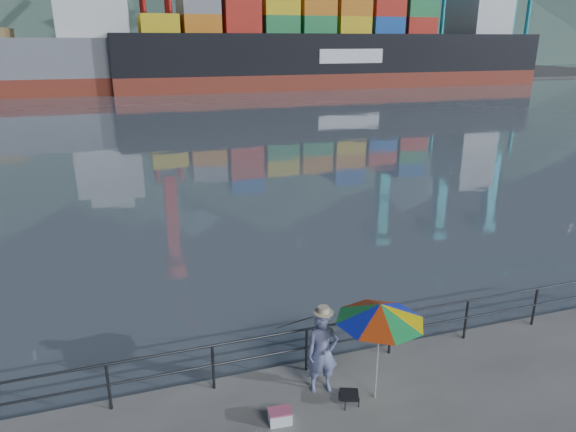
{
  "coord_description": "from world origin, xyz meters",
  "views": [
    {
      "loc": [
        -2.28,
        -7.1,
        6.74
      ],
      "look_at": [
        1.99,
        6.0,
        2.0
      ],
      "focal_mm": 32.0,
      "sensor_mm": 36.0,
      "label": 1
    }
  ],
  "objects_px": {
    "beach_umbrella": "(380,312)",
    "container_ship": "(346,46)",
    "fisherman": "(322,353)",
    "cooler_bag": "(280,417)"
  },
  "relations": [
    {
      "from": "fisherman",
      "to": "beach_umbrella",
      "type": "xyz_separation_m",
      "value": [
        0.92,
        -0.56,
        1.04
      ]
    },
    {
      "from": "beach_umbrella",
      "to": "container_ship",
      "type": "height_order",
      "value": "container_ship"
    },
    {
      "from": "fisherman",
      "to": "beach_umbrella",
      "type": "height_order",
      "value": "beach_umbrella"
    },
    {
      "from": "fisherman",
      "to": "cooler_bag",
      "type": "bearing_deg",
      "value": -140.34
    },
    {
      "from": "beach_umbrella",
      "to": "container_ship",
      "type": "relative_size",
      "value": 0.03
    },
    {
      "from": "fisherman",
      "to": "cooler_bag",
      "type": "xyz_separation_m",
      "value": [
        -1.09,
        -0.65,
        -0.75
      ]
    },
    {
      "from": "fisherman",
      "to": "beach_umbrella",
      "type": "distance_m",
      "value": 1.5
    },
    {
      "from": "container_ship",
      "to": "cooler_bag",
      "type": "bearing_deg",
      "value": -114.98
    },
    {
      "from": "fisherman",
      "to": "container_ship",
      "type": "height_order",
      "value": "container_ship"
    },
    {
      "from": "container_ship",
      "to": "beach_umbrella",
      "type": "bearing_deg",
      "value": -113.64
    }
  ]
}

